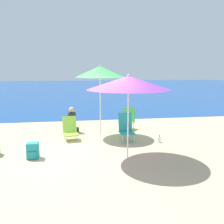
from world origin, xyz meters
The scene contains 10 objects.
ground_plane centered at (0.00, 0.00, 0.00)m, with size 60.00×60.00×0.00m, color #C6B284.
sea_water centered at (0.00, 24.54, 0.00)m, with size 60.00×40.00×0.01m.
beach_umbrella_green centered at (0.59, 2.04, 2.17)m, with size 1.66×1.66×2.39m.
beach_umbrella_purple centered at (1.01, -0.36, 1.92)m, with size 2.05×2.05×2.13m.
beach_chair_teal centered at (1.31, 1.23, 0.44)m, with size 0.46×0.57×0.88m.
beach_chair_green centered at (1.73, 2.79, 0.40)m, with size 0.71×0.73×0.79m.
beach_chair_lime centered at (-0.44, 1.62, 0.34)m, with size 0.54×0.66×0.73m.
person_seated_near centered at (-0.39, 2.59, 0.39)m, with size 0.49×0.49×0.92m.
backpack_teal centered at (-1.38, -0.01, 0.20)m, with size 0.29×0.27×0.41m.
water_bottle centered at (2.28, 0.82, 0.09)m, with size 0.09×0.09×0.22m.
Camera 1 is at (-0.34, -6.33, 2.25)m, focal length 40.00 mm.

